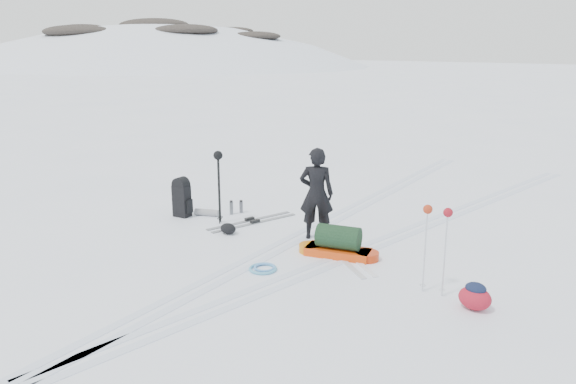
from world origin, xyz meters
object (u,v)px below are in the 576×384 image
skier (316,194)px  expedition_rucksack (185,198)px  ski_poles_black (218,164)px  pulk_sled (338,244)px

skier → expedition_rucksack: skier is taller
skier → expedition_rucksack: 2.96m
expedition_rucksack → ski_poles_black: 1.19m
pulk_sled → ski_poles_black: ski_poles_black is taller
skier → ski_poles_black: skier is taller
expedition_rucksack → ski_poles_black: ski_poles_black is taller
skier → pulk_sled: 1.12m
skier → ski_poles_black: size_ratio=1.16×
expedition_rucksack → skier: bearing=2.1°
pulk_sled → ski_poles_black: (-2.80, 0.07, 0.98)m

